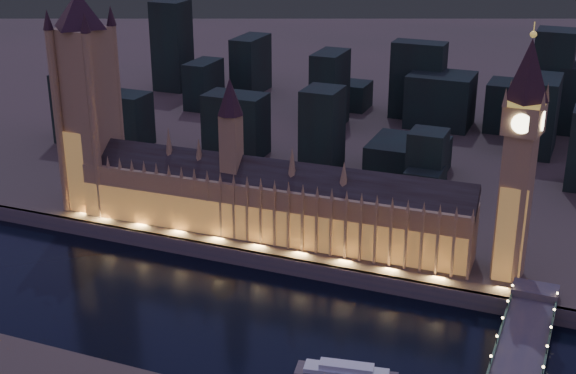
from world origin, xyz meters
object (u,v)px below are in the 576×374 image
at_px(victoria_tower, 87,93).
at_px(palace_of_westminster, 267,201).
at_px(westminster_bridge, 519,363).
at_px(elizabeth_tower, 521,142).
at_px(river_boat, 346,371).

bearing_deg(victoria_tower, palace_of_westminster, -0.11).
bearing_deg(westminster_bridge, palace_of_westminster, 153.46).
height_order(elizabeth_tower, river_boat, elizabeth_tower).
relative_size(victoria_tower, elizabeth_tower, 1.12).
bearing_deg(palace_of_westminster, elizabeth_tower, 0.09).
bearing_deg(victoria_tower, river_boat, -27.19).
xyz_separation_m(elizabeth_tower, westminster_bridge, (13.84, -65.37, -65.13)).
height_order(victoria_tower, river_boat, victoria_tower).
xyz_separation_m(palace_of_westminster, river_boat, (70.49, -88.09, -24.81)).
xyz_separation_m(victoria_tower, westminster_bridge, (231.84, -65.37, -64.73)).
bearing_deg(victoria_tower, westminster_bridge, -15.75).
height_order(palace_of_westminster, victoria_tower, victoria_tower).
bearing_deg(river_boat, westminster_bridge, 20.90).
bearing_deg(palace_of_westminster, westminster_bridge, -26.54).
distance_m(palace_of_westminster, victoria_tower, 110.63).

